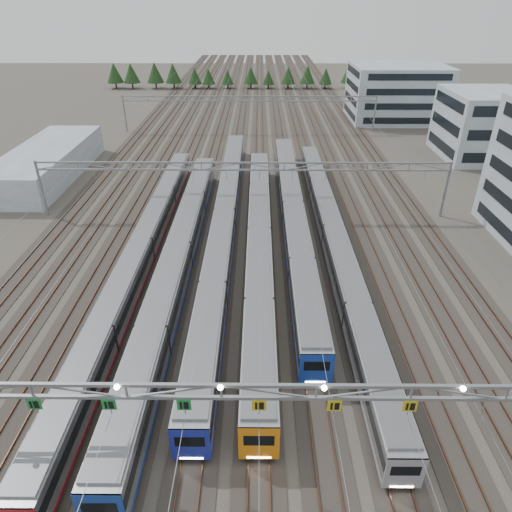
{
  "coord_description": "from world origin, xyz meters",
  "views": [
    {
      "loc": [
        2.19,
        -19.17,
        27.69
      ],
      "look_at": [
        1.91,
        22.46,
        3.5
      ],
      "focal_mm": 32.0,
      "sensor_mm": 36.0,
      "label": 1
    }
  ],
  "objects_px": {
    "train_b": "(179,255)",
    "train_e": "(293,213)",
    "gantry_near": "(220,396)",
    "train_d": "(259,240)",
    "train_f": "(333,235)",
    "gantry_far": "(249,103)",
    "depot_bldg_mid": "(482,125)",
    "gantry_mid": "(243,173)",
    "train_a": "(142,250)",
    "depot_bldg_north": "(396,93)",
    "west_shed": "(47,162)",
    "train_c": "(225,219)"
  },
  "relations": [
    {
      "from": "train_b",
      "to": "train_e",
      "type": "relative_size",
      "value": 0.99
    },
    {
      "from": "train_e",
      "to": "gantry_near",
      "type": "distance_m",
      "value": 37.71
    },
    {
      "from": "train_d",
      "to": "train_e",
      "type": "height_order",
      "value": "train_d"
    },
    {
      "from": "train_d",
      "to": "train_f",
      "type": "distance_m",
      "value": 9.12
    },
    {
      "from": "train_d",
      "to": "train_e",
      "type": "xyz_separation_m",
      "value": [
        4.5,
        7.8,
        -0.01
      ]
    },
    {
      "from": "gantry_far",
      "to": "depot_bldg_mid",
      "type": "bearing_deg",
      "value": -21.49
    },
    {
      "from": "train_f",
      "to": "gantry_mid",
      "type": "bearing_deg",
      "value": 139.28
    },
    {
      "from": "train_a",
      "to": "train_f",
      "type": "height_order",
      "value": "train_a"
    },
    {
      "from": "depot_bldg_north",
      "to": "west_shed",
      "type": "distance_m",
      "value": 81.2
    },
    {
      "from": "train_a",
      "to": "depot_bldg_mid",
      "type": "relative_size",
      "value": 3.93
    },
    {
      "from": "train_e",
      "to": "train_b",
      "type": "bearing_deg",
      "value": -139.41
    },
    {
      "from": "train_e",
      "to": "depot_bldg_mid",
      "type": "distance_m",
      "value": 48.77
    },
    {
      "from": "train_f",
      "to": "gantry_near",
      "type": "height_order",
      "value": "gantry_near"
    },
    {
      "from": "train_d",
      "to": "west_shed",
      "type": "xyz_separation_m",
      "value": [
        -36.23,
        27.04,
        0.4
      ]
    },
    {
      "from": "train_f",
      "to": "depot_bldg_north",
      "type": "distance_m",
      "value": 71.47
    },
    {
      "from": "train_e",
      "to": "gantry_far",
      "type": "height_order",
      "value": "gantry_far"
    },
    {
      "from": "train_b",
      "to": "gantry_far",
      "type": "relative_size",
      "value": 1.04
    },
    {
      "from": "train_a",
      "to": "train_e",
      "type": "height_order",
      "value": "train_e"
    },
    {
      "from": "gantry_near",
      "to": "depot_bldg_mid",
      "type": "bearing_deg",
      "value": 56.83
    },
    {
      "from": "train_a",
      "to": "gantry_mid",
      "type": "bearing_deg",
      "value": 50.12
    },
    {
      "from": "train_a",
      "to": "west_shed",
      "type": "relative_size",
      "value": 2.1
    },
    {
      "from": "gantry_near",
      "to": "west_shed",
      "type": "height_order",
      "value": "gantry_near"
    },
    {
      "from": "train_b",
      "to": "depot_bldg_mid",
      "type": "xyz_separation_m",
      "value": [
        50.97,
        42.53,
        3.91
      ]
    },
    {
      "from": "train_d",
      "to": "train_f",
      "type": "height_order",
      "value": "train_d"
    },
    {
      "from": "train_b",
      "to": "train_c",
      "type": "xyz_separation_m",
      "value": [
        4.5,
        9.52,
        -0.09
      ]
    },
    {
      "from": "train_b",
      "to": "depot_bldg_north",
      "type": "height_order",
      "value": "depot_bldg_north"
    },
    {
      "from": "train_f",
      "to": "west_shed",
      "type": "distance_m",
      "value": 51.95
    },
    {
      "from": "gantry_mid",
      "to": "west_shed",
      "type": "relative_size",
      "value": 1.88
    },
    {
      "from": "train_d",
      "to": "train_e",
      "type": "distance_m",
      "value": 9.01
    },
    {
      "from": "train_f",
      "to": "gantry_far",
      "type": "bearing_deg",
      "value": 101.63
    },
    {
      "from": "gantry_near",
      "to": "west_shed",
      "type": "distance_m",
      "value": 65.62
    },
    {
      "from": "train_c",
      "to": "gantry_mid",
      "type": "relative_size",
      "value": 1.22
    },
    {
      "from": "gantry_near",
      "to": "train_c",
      "type": "bearing_deg",
      "value": 93.63
    },
    {
      "from": "train_b",
      "to": "gantry_mid",
      "type": "distance_m",
      "value": 16.95
    },
    {
      "from": "train_d",
      "to": "depot_bldg_mid",
      "type": "relative_size",
      "value": 3.56
    },
    {
      "from": "gantry_near",
      "to": "west_shed",
      "type": "relative_size",
      "value": 1.88
    },
    {
      "from": "train_a",
      "to": "train_b",
      "type": "xyz_separation_m",
      "value": [
        4.5,
        -1.48,
        0.18
      ]
    },
    {
      "from": "train_b",
      "to": "gantry_far",
      "type": "bearing_deg",
      "value": 83.57
    },
    {
      "from": "train_e",
      "to": "gantry_mid",
      "type": "relative_size",
      "value": 1.05
    },
    {
      "from": "train_a",
      "to": "train_e",
      "type": "bearing_deg",
      "value": 29.27
    },
    {
      "from": "train_e",
      "to": "west_shed",
      "type": "distance_m",
      "value": 45.05
    },
    {
      "from": "train_b",
      "to": "train_d",
      "type": "height_order",
      "value": "train_b"
    },
    {
      "from": "train_b",
      "to": "west_shed",
      "type": "xyz_separation_m",
      "value": [
        -27.23,
        30.8,
        0.36
      ]
    },
    {
      "from": "train_b",
      "to": "train_f",
      "type": "distance_m",
      "value": 18.75
    },
    {
      "from": "train_b",
      "to": "depot_bldg_mid",
      "type": "relative_size",
      "value": 3.66
    },
    {
      "from": "train_f",
      "to": "gantry_mid",
      "type": "height_order",
      "value": "gantry_mid"
    },
    {
      "from": "train_a",
      "to": "train_e",
      "type": "distance_m",
      "value": 20.63
    },
    {
      "from": "train_e",
      "to": "depot_bldg_mid",
      "type": "height_order",
      "value": "depot_bldg_mid"
    },
    {
      "from": "depot_bldg_mid",
      "to": "gantry_mid",
      "type": "bearing_deg",
      "value": -148.03
    },
    {
      "from": "train_f",
      "to": "gantry_mid",
      "type": "xyz_separation_m",
      "value": [
        -11.25,
        9.68,
        4.49
      ]
    }
  ]
}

